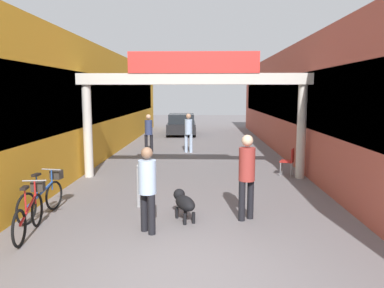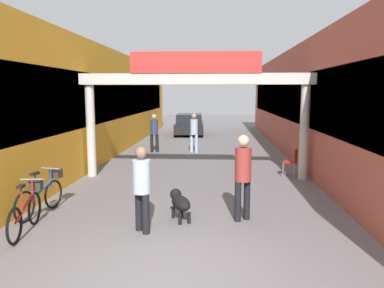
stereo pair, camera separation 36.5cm
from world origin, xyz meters
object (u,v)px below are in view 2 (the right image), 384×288
(dog_on_leash, at_px, (180,202))
(pedestrian_with_dog, at_px, (142,184))
(bicycle_red_nearest, at_px, (27,210))
(pedestrian_elderly_walking, at_px, (194,130))
(parked_car_black, at_px, (189,125))
(cafe_chair_red_nearer, at_px, (292,160))
(pedestrian_companion, at_px, (243,172))
(pedestrian_carrying_crate, at_px, (154,131))
(bollard_post_metal, at_px, (136,185))
(bicycle_blue_second, at_px, (43,194))

(dog_on_leash, bearing_deg, pedestrian_with_dog, -130.92)
(pedestrian_with_dog, relative_size, bicycle_red_nearest, 0.99)
(bicycle_red_nearest, bearing_deg, pedestrian_elderly_walking, 75.22)
(parked_car_black, bearing_deg, bicycle_red_nearest, -96.23)
(pedestrian_with_dog, distance_m, pedestrian_elderly_walking, 9.79)
(bicycle_red_nearest, distance_m, cafe_chair_red_nearer, 7.99)
(pedestrian_companion, height_order, pedestrian_carrying_crate, pedestrian_companion)
(cafe_chair_red_nearer, bearing_deg, pedestrian_with_dog, -127.02)
(pedestrian_carrying_crate, xyz_separation_m, dog_on_leash, (2.05, -8.96, -0.60))
(bollard_post_metal, distance_m, parked_car_black, 15.41)
(pedestrian_with_dog, xyz_separation_m, bollard_post_metal, (-0.46, 1.62, -0.43))
(dog_on_leash, distance_m, bicycle_red_nearest, 3.00)
(pedestrian_with_dog, height_order, pedestrian_elderly_walking, pedestrian_elderly_walking)
(pedestrian_carrying_crate, bearing_deg, bollard_post_metal, -83.42)
(bicycle_blue_second, xyz_separation_m, bollard_post_metal, (1.97, 0.65, 0.08))
(bicycle_red_nearest, relative_size, parked_car_black, 0.41)
(pedestrian_companion, relative_size, dog_on_leash, 2.09)
(pedestrian_with_dog, xyz_separation_m, bicycle_red_nearest, (-2.22, -0.12, -0.51))
(dog_on_leash, bearing_deg, bicycle_blue_second, 176.06)
(bicycle_red_nearest, bearing_deg, pedestrian_companion, 12.52)
(pedestrian_elderly_walking, bearing_deg, bollard_post_metal, -95.96)
(pedestrian_with_dog, relative_size, pedestrian_carrying_crate, 0.97)
(pedestrian_carrying_crate, distance_m, pedestrian_elderly_walking, 1.79)
(pedestrian_companion, distance_m, bicycle_red_nearest, 4.34)
(pedestrian_with_dog, height_order, bollard_post_metal, pedestrian_with_dog)
(dog_on_leash, relative_size, cafe_chair_red_nearer, 0.97)
(parked_car_black, bearing_deg, pedestrian_elderly_walking, -84.15)
(pedestrian_companion, distance_m, pedestrian_elderly_walking, 9.11)
(pedestrian_companion, xyz_separation_m, bicycle_red_nearest, (-4.19, -0.93, -0.61))
(bollard_post_metal, bearing_deg, pedestrian_carrying_crate, 96.58)
(bollard_post_metal, bearing_deg, parked_car_black, 89.59)
(bicycle_red_nearest, xyz_separation_m, cafe_chair_red_nearer, (6.06, 5.21, 0.10))
(pedestrian_with_dog, xyz_separation_m, pedestrian_carrying_crate, (-1.39, 9.71, 0.03))
(bollard_post_metal, bearing_deg, bicycle_blue_second, -161.62)
(bicycle_red_nearest, height_order, parked_car_black, parked_car_black)
(pedestrian_elderly_walking, height_order, parked_car_black, pedestrian_elderly_walking)
(pedestrian_companion, bearing_deg, bicycle_blue_second, 177.99)
(pedestrian_carrying_crate, bearing_deg, cafe_chair_red_nearer, -41.51)
(pedestrian_with_dog, bearing_deg, pedestrian_elderly_walking, 87.71)
(bicycle_red_nearest, relative_size, bicycle_blue_second, 1.00)
(pedestrian_elderly_walking, xyz_separation_m, parked_car_black, (-0.74, 7.25, -0.36))
(pedestrian_carrying_crate, bearing_deg, parked_car_black, 81.89)
(pedestrian_with_dog, xyz_separation_m, parked_car_black, (-0.35, 17.03, -0.31))
(pedestrian_elderly_walking, relative_size, bollard_post_metal, 1.71)
(pedestrian_with_dog, bearing_deg, parked_car_black, 91.18)
(pedestrian_carrying_crate, relative_size, dog_on_leash, 1.98)
(pedestrian_elderly_walking, bearing_deg, pedestrian_carrying_crate, -177.68)
(pedestrian_with_dog, distance_m, parked_car_black, 17.04)
(pedestrian_elderly_walking, bearing_deg, cafe_chair_red_nearer, -53.77)
(bollard_post_metal, distance_m, cafe_chair_red_nearer, 5.52)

